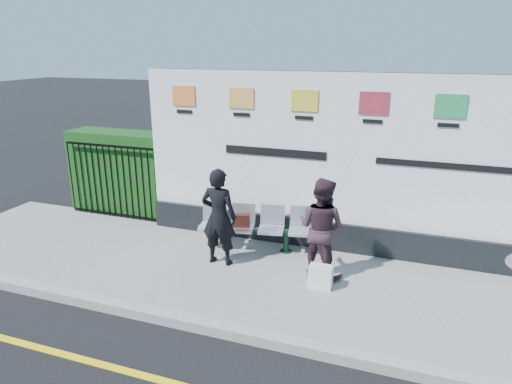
# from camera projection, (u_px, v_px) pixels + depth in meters

# --- Properties ---
(pavement) EXTENTS (14.00, 3.00, 0.12)m
(pavement) POSITION_uv_depth(u_px,v_px,m) (318.00, 287.00, 6.86)
(pavement) COLOR gray
(pavement) RESTS_ON ground
(kerb) EXTENTS (14.00, 0.18, 0.14)m
(kerb) POSITION_uv_depth(u_px,v_px,m) (291.00, 345.00, 5.51)
(kerb) COLOR gray
(kerb) RESTS_ON ground
(billboard) EXTENTS (8.00, 0.30, 3.00)m
(billboard) POSITION_uv_depth(u_px,v_px,m) (368.00, 179.00, 7.50)
(billboard) COLOR black
(billboard) RESTS_ON pavement
(hedge) EXTENTS (2.35, 0.70, 1.70)m
(hedge) POSITION_uv_depth(u_px,v_px,m) (125.00, 172.00, 9.65)
(hedge) COLOR #164415
(hedge) RESTS_ON pavement
(railing) EXTENTS (2.05, 0.06, 1.54)m
(railing) POSITION_uv_depth(u_px,v_px,m) (112.00, 181.00, 9.27)
(railing) COLOR black
(railing) RESTS_ON pavement
(bench) EXTENTS (2.04, 0.91, 0.42)m
(bench) POSITION_uv_depth(u_px,v_px,m) (256.00, 239.00, 7.89)
(bench) COLOR #B5B7BF
(bench) RESTS_ON pavement
(woman_left) EXTENTS (0.59, 0.39, 1.60)m
(woman_left) POSITION_uv_depth(u_px,v_px,m) (219.00, 217.00, 7.26)
(woman_left) COLOR black
(woman_left) RESTS_ON pavement
(woman_right) EXTENTS (0.90, 0.79, 1.56)m
(woman_right) POSITION_uv_depth(u_px,v_px,m) (321.00, 228.00, 6.88)
(woman_right) COLOR #342228
(woman_right) RESTS_ON pavement
(handbag_brown) EXTENTS (0.31, 0.19, 0.23)m
(handbag_brown) POSITION_uv_depth(u_px,v_px,m) (241.00, 220.00, 7.83)
(handbag_brown) COLOR black
(handbag_brown) RESTS_ON bench
(carrier_bag_white) EXTENTS (0.34, 0.20, 0.34)m
(carrier_bag_white) POSITION_uv_depth(u_px,v_px,m) (321.00, 277.00, 6.68)
(carrier_bag_white) COLOR silver
(carrier_bag_white) RESTS_ON pavement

